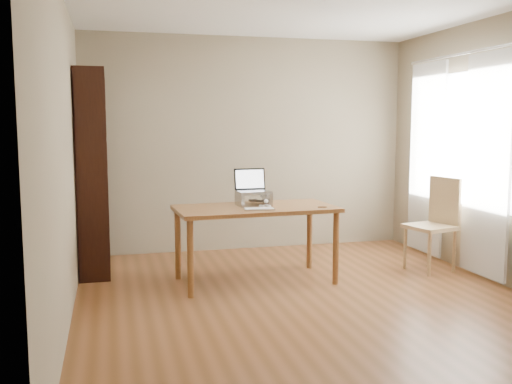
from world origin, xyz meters
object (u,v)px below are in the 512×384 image
(cat, at_px, (257,199))
(desk, at_px, (256,215))
(keyboard, at_px, (259,209))
(bookshelf, at_px, (93,173))
(laptop, at_px, (252,186))
(chair, at_px, (437,220))

(cat, bearing_deg, desk, -122.58)
(desk, relative_size, keyboard, 5.36)
(bookshelf, height_order, cat, bookshelf)
(bookshelf, distance_m, cat, 1.74)
(desk, xyz_separation_m, laptop, (0.00, 0.14, 0.28))
(laptop, distance_m, chair, 2.03)
(chair, bearing_deg, desk, 164.50)
(cat, bearing_deg, laptop, 134.61)
(bookshelf, distance_m, chair, 3.65)
(laptop, xyz_separation_m, cat, (0.04, -0.03, -0.13))
(cat, bearing_deg, chair, -17.22)
(laptop, height_order, cat, laptop)
(laptop, distance_m, cat, 0.14)
(keyboard, xyz_separation_m, cat, (0.06, 0.33, 0.05))
(laptop, relative_size, cat, 0.70)
(bookshelf, height_order, laptop, bookshelf)
(bookshelf, height_order, desk, bookshelf)
(laptop, bearing_deg, chair, -8.43)
(bookshelf, height_order, chair, bookshelf)
(desk, height_order, cat, cat)
(desk, xyz_separation_m, keyboard, (-0.02, -0.22, 0.10))
(desk, bearing_deg, cat, 66.87)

